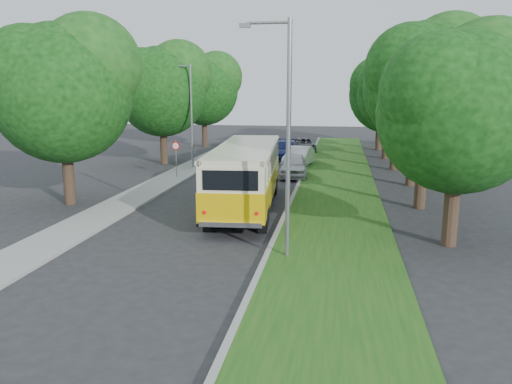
% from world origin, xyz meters
% --- Properties ---
extents(ground, '(120.00, 120.00, 0.00)m').
position_xyz_m(ground, '(0.00, 0.00, 0.00)').
color(ground, '#272729').
rests_on(ground, ground).
extents(curb, '(0.20, 70.00, 0.15)m').
position_xyz_m(curb, '(3.60, 5.00, 0.07)').
color(curb, gray).
rests_on(curb, ground).
extents(grass_verge, '(4.50, 70.00, 0.13)m').
position_xyz_m(grass_verge, '(5.95, 5.00, 0.07)').
color(grass_verge, '#1C5216').
rests_on(grass_verge, ground).
extents(sidewalk, '(2.20, 70.00, 0.12)m').
position_xyz_m(sidewalk, '(-4.80, 5.00, 0.06)').
color(sidewalk, gray).
rests_on(sidewalk, ground).
extents(treeline, '(24.27, 41.91, 9.46)m').
position_xyz_m(treeline, '(3.15, 17.99, 5.93)').
color(treeline, '#332319').
rests_on(treeline, ground).
extents(lamppost_near, '(1.71, 0.16, 8.00)m').
position_xyz_m(lamppost_near, '(4.21, -2.50, 4.37)').
color(lamppost_near, gray).
rests_on(lamppost_near, ground).
extents(lamppost_far, '(1.71, 0.16, 7.50)m').
position_xyz_m(lamppost_far, '(-4.70, 16.00, 4.12)').
color(lamppost_far, gray).
rests_on(lamppost_far, ground).
extents(warning_sign, '(0.56, 0.10, 2.50)m').
position_xyz_m(warning_sign, '(-4.50, 11.98, 1.71)').
color(warning_sign, gray).
rests_on(warning_sign, ground).
extents(vintage_bus, '(3.56, 10.93, 3.19)m').
position_xyz_m(vintage_bus, '(1.55, 4.43, 1.60)').
color(vintage_bus, '#E9BA07').
rests_on(vintage_bus, ground).
extents(car_silver, '(2.08, 4.57, 1.52)m').
position_xyz_m(car_silver, '(3.00, 13.93, 0.76)').
color(car_silver, silver).
rests_on(car_silver, ground).
extents(car_white, '(2.19, 4.78, 1.52)m').
position_xyz_m(car_white, '(3.00, 18.17, 0.76)').
color(car_white, silver).
rests_on(car_white, ground).
extents(car_blue, '(2.13, 5.20, 1.51)m').
position_xyz_m(car_blue, '(1.58, 22.28, 0.75)').
color(car_blue, navy).
rests_on(car_blue, ground).
extents(car_grey, '(2.73, 4.83, 1.27)m').
position_xyz_m(car_grey, '(2.68, 27.44, 0.64)').
color(car_grey, '#525359').
rests_on(car_grey, ground).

